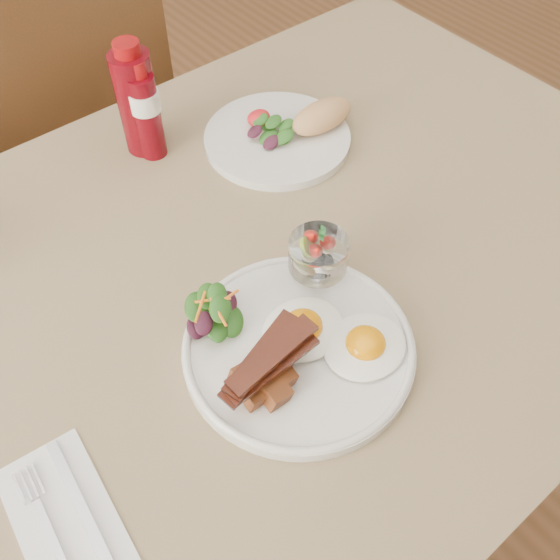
{
  "coord_description": "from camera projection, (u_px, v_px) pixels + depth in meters",
  "views": [
    {
      "loc": [
        -0.31,
        -0.44,
        1.4
      ],
      "look_at": [
        -0.02,
        -0.08,
        0.82
      ],
      "focal_mm": 40.0,
      "sensor_mm": 36.0,
      "label": 1
    }
  ],
  "objects": [
    {
      "name": "table",
      "position": [
        255.0,
        306.0,
        0.91
      ],
      "size": [
        1.33,
        0.88,
        0.75
      ],
      "color": "#4E3318",
      "rests_on": "ground"
    },
    {
      "name": "chair_far",
      "position": [
        69.0,
        151.0,
        1.34
      ],
      "size": [
        0.42,
        0.42,
        0.93
      ],
      "color": "#4E3318",
      "rests_on": "ground"
    },
    {
      "name": "main_plate",
      "position": [
        298.0,
        348.0,
        0.75
      ],
      "size": [
        0.28,
        0.28,
        0.02
      ],
      "primitive_type": "cylinder",
      "color": "silver",
      "rests_on": "table"
    },
    {
      "name": "fried_eggs",
      "position": [
        334.0,
        336.0,
        0.74
      ],
      "size": [
        0.17,
        0.19,
        0.03
      ],
      "rotation": [
        0.0,
        0.0,
        -0.37
      ],
      "color": "white",
      "rests_on": "main_plate"
    },
    {
      "name": "bacon_potato_pile",
      "position": [
        268.0,
        370.0,
        0.69
      ],
      "size": [
        0.13,
        0.08,
        0.06
      ],
      "rotation": [
        0.0,
        0.0,
        -0.31
      ],
      "color": "brown",
      "rests_on": "main_plate"
    },
    {
      "name": "side_salad",
      "position": [
        214.0,
        313.0,
        0.75
      ],
      "size": [
        0.09,
        0.08,
        0.04
      ],
      "rotation": [
        0.0,
        0.0,
        0.35
      ],
      "color": "#1D4F15",
      "rests_on": "main_plate"
    },
    {
      "name": "fruit_cup",
      "position": [
        318.0,
        255.0,
        0.78
      ],
      "size": [
        0.08,
        0.08,
        0.08
      ],
      "rotation": [
        0.0,
        0.0,
        0.29
      ],
      "color": "white",
      "rests_on": "main_plate"
    },
    {
      "name": "second_plate",
      "position": [
        288.0,
        132.0,
        1.0
      ],
      "size": [
        0.24,
        0.23,
        0.06
      ],
      "rotation": [
        0.0,
        0.0,
        0.05
      ],
      "color": "silver",
      "rests_on": "table"
    },
    {
      "name": "ketchup_bottle",
      "position": [
        138.0,
        101.0,
        0.93
      ],
      "size": [
        0.06,
        0.06,
        0.18
      ],
      "rotation": [
        0.0,
        0.0,
        -0.04
      ],
      "color": "#58050D",
      "rests_on": "table"
    },
    {
      "name": "hot_sauce_bottle",
      "position": [
        146.0,
        112.0,
        0.93
      ],
      "size": [
        0.06,
        0.06,
        0.16
      ],
      "rotation": [
        0.0,
        0.0,
        0.43
      ],
      "color": "#58050D",
      "rests_on": "table"
    },
    {
      "name": "napkin_cutlery",
      "position": [
        65.0,
        516.0,
        0.63
      ],
      "size": [
        0.11,
        0.18,
        0.01
      ],
      "rotation": [
        0.0,
        0.0,
        -0.09
      ],
      "color": "white",
      "rests_on": "table"
    }
  ]
}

